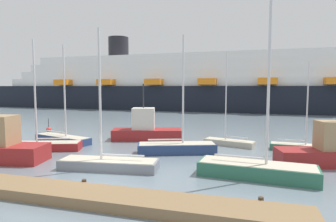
# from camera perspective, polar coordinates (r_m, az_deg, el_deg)

# --- Properties ---
(ground_plane) EXTENTS (600.00, 600.00, 0.00)m
(ground_plane) POSITION_cam_1_polar(r_m,az_deg,el_deg) (18.41, -12.36, -12.83)
(ground_plane) COLOR slate
(dock_pier) EXTENTS (22.48, 2.32, 0.63)m
(dock_pier) POSITION_cam_1_polar(r_m,az_deg,el_deg) (15.51, -18.71, -15.38)
(dock_pier) COLOR olive
(dock_pier) RESTS_ON ground_plane
(sailboat_0) EXTENTS (6.64, 3.66, 9.57)m
(sailboat_0) POSITION_cam_1_polar(r_m,az_deg,el_deg) (27.48, -23.69, -6.18)
(sailboat_0) COLOR maroon
(sailboat_0) RESTS_ON ground_plane
(sailboat_1) EXTENTS (7.17, 2.73, 11.77)m
(sailboat_1) POSITION_cam_1_polar(r_m,az_deg,el_deg) (18.64, 17.26, -10.85)
(sailboat_1) COLOR #2D6B51
(sailboat_1) RESTS_ON ground_plane
(sailboat_2) EXTENTS (6.82, 2.56, 9.39)m
(sailboat_2) POSITION_cam_1_polar(r_m,az_deg,el_deg) (19.96, -11.75, -10.01)
(sailboat_2) COLOR gray
(sailboat_2) RESTS_ON ground_plane
(sailboat_3) EXTENTS (5.08, 1.67, 7.68)m
(sailboat_3) POSITION_cam_1_polar(r_m,az_deg,el_deg) (27.43, 24.94, -6.43)
(sailboat_3) COLOR #2D6B51
(sailboat_3) RESTS_ON ground_plane
(sailboat_4) EXTENTS (4.88, 2.51, 8.91)m
(sailboat_4) POSITION_cam_1_polar(r_m,az_deg,el_deg) (27.80, 12.07, -5.91)
(sailboat_4) COLOR #BCB29E
(sailboat_4) RESTS_ON ground_plane
(sailboat_5) EXTENTS (6.72, 3.89, 9.76)m
(sailboat_5) POSITION_cam_1_polar(r_m,az_deg,el_deg) (24.09, 1.77, -7.18)
(sailboat_5) COLOR navy
(sailboat_5) RESTS_ON ground_plane
(sailboat_6) EXTENTS (6.89, 3.33, 9.57)m
(sailboat_6) POSITION_cam_1_polar(r_m,az_deg,el_deg) (30.41, -20.31, -5.00)
(sailboat_6) COLOR navy
(sailboat_6) RESTS_ON ground_plane
(fishing_boat_0) EXTENTS (7.59, 4.36, 5.86)m
(fishing_boat_0) POSITION_cam_1_polar(r_m,az_deg,el_deg) (30.20, -4.44, -3.61)
(fishing_boat_0) COLOR maroon
(fishing_boat_0) RESTS_ON ground_plane
(fishing_boat_1) EXTENTS (7.94, 3.93, 5.84)m
(fishing_boat_1) POSITION_cam_1_polar(r_m,az_deg,el_deg) (23.49, 30.29, -6.72)
(fishing_boat_1) COLOR maroon
(fishing_boat_1) RESTS_ON ground_plane
(channel_buoy_0) EXTENTS (0.60, 0.60, 1.67)m
(channel_buoy_0) POSITION_cam_1_polar(r_m,az_deg,el_deg) (38.09, -22.71, -3.42)
(channel_buoy_0) COLOR red
(channel_buoy_0) RESTS_ON ground_plane
(cruise_ship) EXTENTS (104.37, 18.61, 18.41)m
(cruise_ship) POSITION_cam_1_polar(r_m,az_deg,el_deg) (70.45, 3.86, 5.15)
(cruise_ship) COLOR black
(cruise_ship) RESTS_ON ground_plane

